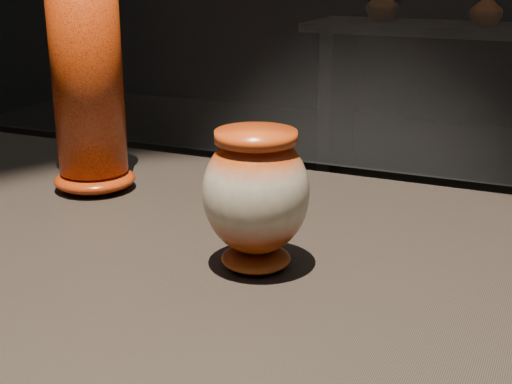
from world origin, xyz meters
TOP-DOWN VIEW (x-y plane):
  - main_vase at (0.04, -0.02)m, footprint 0.13×0.13m
  - tall_vase at (-0.32, 0.16)m, footprint 0.15×0.15m
  - back_shelf at (-0.09, 3.43)m, footprint 2.00×0.60m
  - back_vase_left at (-0.69, 3.43)m, footprint 0.23×0.23m
  - back_vase_mid at (-0.11, 3.39)m, footprint 0.21×0.21m

SIDE VIEW (x-z plane):
  - back_shelf at x=-0.09m, z-range 0.19..1.09m
  - back_vase_mid at x=-0.11m, z-range 0.90..1.08m
  - main_vase at x=0.04m, z-range 0.91..1.08m
  - back_vase_left at x=-0.69m, z-range 0.90..1.10m
  - tall_vase at x=-0.32m, z-range 0.89..1.31m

